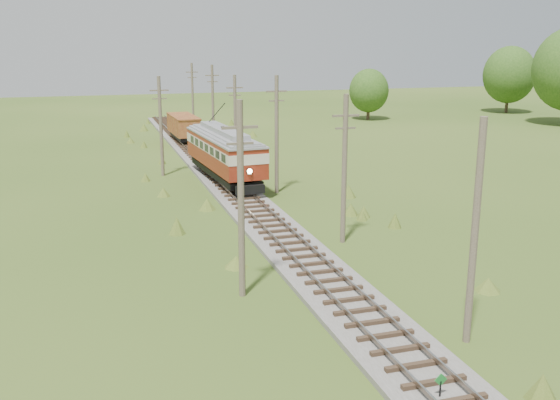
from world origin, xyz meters
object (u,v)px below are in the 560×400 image
object	(u,v)px
streetcar	(224,150)
gondola	(184,126)
switch_marker	(440,386)
gravel_pile	(236,148)

from	to	relation	value
streetcar	gondola	size ratio (longest dim) A/B	1.67
switch_marker	gondola	xyz separation A→B (m)	(0.20, 55.95, 1.36)
streetcar	gondola	bearing A→B (deg)	85.99
gravel_pile	switch_marker	bearing A→B (deg)	-95.24
switch_marker	gravel_pile	xyz separation A→B (m)	(4.38, 47.69, -0.04)
switch_marker	gravel_pile	size ratio (longest dim) A/B	0.29
streetcar	gravel_pile	distance (m)	14.64
gondola	switch_marker	bearing A→B (deg)	-92.24
switch_marker	streetcar	bearing A→B (deg)	89.66
streetcar	switch_marker	bearing A→B (deg)	-94.35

